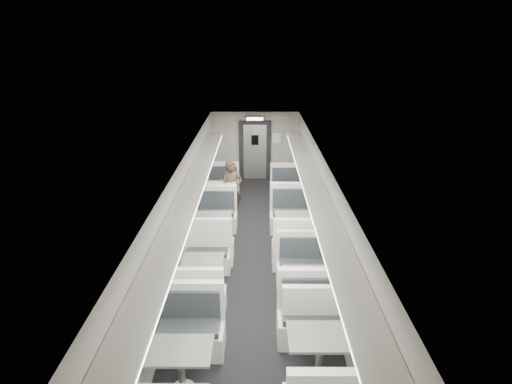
{
  "coord_description": "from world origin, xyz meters",
  "views": [
    {
      "loc": [
        0.08,
        -7.61,
        4.86
      ],
      "look_at": [
        0.05,
        1.69,
        1.17
      ],
      "focal_mm": 28.0,
      "sensor_mm": 36.0,
      "label": 1
    }
  ],
  "objects_px": {
    "passenger": "(232,190)",
    "booth_left_b": "(213,230)",
    "booth_left_a": "(222,194)",
    "vestibule_door": "(255,151)",
    "booth_left_c": "(204,274)",
    "booth_right_d": "(319,357)",
    "booth_right_a": "(288,196)",
    "exit_sign": "(255,119)",
    "booth_right_c": "(306,289)",
    "booth_right_b": "(295,231)",
    "booth_left_d": "(181,370)"
  },
  "relations": [
    {
      "from": "booth_right_c",
      "to": "booth_right_d",
      "type": "bearing_deg",
      "value": -90.0
    },
    {
      "from": "booth_right_d",
      "to": "passenger",
      "type": "bearing_deg",
      "value": 105.8
    },
    {
      "from": "booth_right_a",
      "to": "booth_right_b",
      "type": "distance_m",
      "value": 2.36
    },
    {
      "from": "booth_left_b",
      "to": "booth_left_c",
      "type": "xyz_separation_m",
      "value": [
        0.0,
        -1.89,
        -0.03
      ]
    },
    {
      "from": "vestibule_door",
      "to": "passenger",
      "type": "bearing_deg",
      "value": -101.16
    },
    {
      "from": "booth_right_b",
      "to": "vestibule_door",
      "type": "relative_size",
      "value": 1.12
    },
    {
      "from": "booth_left_b",
      "to": "booth_right_b",
      "type": "bearing_deg",
      "value": -3.28
    },
    {
      "from": "passenger",
      "to": "booth_left_c",
      "type": "bearing_deg",
      "value": -118.32
    },
    {
      "from": "booth_right_a",
      "to": "booth_right_d",
      "type": "bearing_deg",
      "value": -90.0
    },
    {
      "from": "vestibule_door",
      "to": "booth_left_b",
      "type": "bearing_deg",
      "value": -101.8
    },
    {
      "from": "booth_left_c",
      "to": "booth_right_b",
      "type": "xyz_separation_m",
      "value": [
        2.0,
        1.77,
        0.06
      ]
    },
    {
      "from": "booth_right_a",
      "to": "booth_right_d",
      "type": "height_order",
      "value": "booth_right_d"
    },
    {
      "from": "booth_right_b",
      "to": "vestibule_door",
      "type": "xyz_separation_m",
      "value": [
        -1.0,
        4.9,
        0.62
      ]
    },
    {
      "from": "booth_left_a",
      "to": "booth_left_d",
      "type": "bearing_deg",
      "value": -90.0
    },
    {
      "from": "booth_left_c",
      "to": "booth_right_c",
      "type": "xyz_separation_m",
      "value": [
        2.0,
        -0.55,
        0.02
      ]
    },
    {
      "from": "passenger",
      "to": "exit_sign",
      "type": "height_order",
      "value": "exit_sign"
    },
    {
      "from": "booth_left_c",
      "to": "exit_sign",
      "type": "xyz_separation_m",
      "value": [
        1.0,
        6.19,
        1.92
      ]
    },
    {
      "from": "booth_left_a",
      "to": "booth_right_c",
      "type": "xyz_separation_m",
      "value": [
        2.0,
        -4.88,
        0.02
      ]
    },
    {
      "from": "booth_left_d",
      "to": "exit_sign",
      "type": "bearing_deg",
      "value": 83.45
    },
    {
      "from": "booth_right_a",
      "to": "passenger",
      "type": "xyz_separation_m",
      "value": [
        -1.63,
        -0.66,
        0.47
      ]
    },
    {
      "from": "booth_right_a",
      "to": "vestibule_door",
      "type": "distance_m",
      "value": 2.82
    },
    {
      "from": "booth_right_c",
      "to": "booth_right_b",
      "type": "bearing_deg",
      "value": 90.0
    },
    {
      "from": "exit_sign",
      "to": "booth_left_b",
      "type": "bearing_deg",
      "value": -103.09
    },
    {
      "from": "booth_left_c",
      "to": "booth_right_d",
      "type": "relative_size",
      "value": 0.86
    },
    {
      "from": "booth_right_c",
      "to": "booth_right_d",
      "type": "relative_size",
      "value": 0.9
    },
    {
      "from": "booth_left_d",
      "to": "booth_right_b",
      "type": "xyz_separation_m",
      "value": [
        2.0,
        4.29,
        0.02
      ]
    },
    {
      "from": "vestibule_door",
      "to": "exit_sign",
      "type": "bearing_deg",
      "value": -90.0
    },
    {
      "from": "booth_left_d",
      "to": "passenger",
      "type": "height_order",
      "value": "passenger"
    },
    {
      "from": "booth_left_c",
      "to": "booth_left_d",
      "type": "distance_m",
      "value": 2.52
    },
    {
      "from": "booth_left_a",
      "to": "booth_left_c",
      "type": "distance_m",
      "value": 4.33
    },
    {
      "from": "booth_right_c",
      "to": "exit_sign",
      "type": "height_order",
      "value": "exit_sign"
    },
    {
      "from": "booth_left_b",
      "to": "booth_right_c",
      "type": "relative_size",
      "value": 1.04
    },
    {
      "from": "booth_left_b",
      "to": "booth_right_d",
      "type": "distance_m",
      "value": 4.63
    },
    {
      "from": "booth_right_d",
      "to": "exit_sign",
      "type": "height_order",
      "value": "exit_sign"
    },
    {
      "from": "booth_right_b",
      "to": "booth_right_c",
      "type": "relative_size",
      "value": 1.13
    },
    {
      "from": "passenger",
      "to": "booth_left_b",
      "type": "bearing_deg",
      "value": -125.34
    },
    {
      "from": "booth_left_b",
      "to": "booth_right_a",
      "type": "height_order",
      "value": "booth_left_b"
    },
    {
      "from": "booth_right_c",
      "to": "booth_right_d",
      "type": "xyz_separation_m",
      "value": [
        0.0,
        -1.74,
        0.04
      ]
    },
    {
      "from": "booth_right_a",
      "to": "booth_left_a",
      "type": "bearing_deg",
      "value": 174.23
    },
    {
      "from": "vestibule_door",
      "to": "booth_right_a",
      "type": "bearing_deg",
      "value": -68.55
    },
    {
      "from": "booth_left_a",
      "to": "booth_right_b",
      "type": "relative_size",
      "value": 0.85
    },
    {
      "from": "booth_left_b",
      "to": "booth_left_c",
      "type": "relative_size",
      "value": 1.09
    },
    {
      "from": "booth_left_c",
      "to": "booth_right_c",
      "type": "height_order",
      "value": "booth_right_c"
    },
    {
      "from": "booth_left_c",
      "to": "exit_sign",
      "type": "height_order",
      "value": "exit_sign"
    },
    {
      "from": "booth_left_d",
      "to": "booth_right_b",
      "type": "relative_size",
      "value": 0.94
    },
    {
      "from": "booth_left_a",
      "to": "vestibule_door",
      "type": "height_order",
      "value": "vestibule_door"
    },
    {
      "from": "booth_left_a",
      "to": "passenger",
      "type": "relative_size",
      "value": 1.21
    },
    {
      "from": "booth_left_c",
      "to": "booth_right_a",
      "type": "height_order",
      "value": "booth_right_a"
    },
    {
      "from": "booth_left_b",
      "to": "booth_right_b",
      "type": "height_order",
      "value": "booth_right_b"
    },
    {
      "from": "booth_left_b",
      "to": "passenger",
      "type": "xyz_separation_m",
      "value": [
        0.37,
        1.59,
        0.44
      ]
    }
  ]
}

